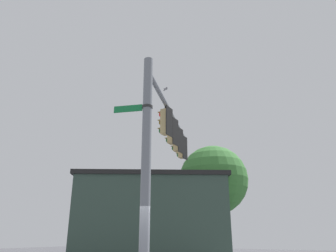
% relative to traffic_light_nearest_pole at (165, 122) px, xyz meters
% --- Properties ---
extents(signal_pole, '(0.30, 0.30, 7.31)m').
position_rel_traffic_light_nearest_pole_xyz_m(signal_pole, '(-2.64, -0.80, -2.40)').
color(signal_pole, slate).
rests_on(signal_pole, ground).
extents(mast_arm, '(8.04, 2.52, 0.18)m').
position_rel_traffic_light_nearest_pole_xyz_m(mast_arm, '(1.36, 0.38, 0.79)').
color(mast_arm, slate).
extents(traffic_light_nearest_pole, '(0.54, 0.49, 1.31)m').
position_rel_traffic_light_nearest_pole_xyz_m(traffic_light_nearest_pole, '(0.00, 0.00, 0.00)').
color(traffic_light_nearest_pole, black).
extents(traffic_light_mid_inner, '(0.54, 0.49, 1.31)m').
position_rel_traffic_light_nearest_pole_xyz_m(traffic_light_mid_inner, '(1.30, 0.38, 0.00)').
color(traffic_light_mid_inner, black).
extents(traffic_light_mid_outer, '(0.54, 0.49, 1.31)m').
position_rel_traffic_light_nearest_pole_xyz_m(traffic_light_mid_outer, '(2.61, 0.77, 0.00)').
color(traffic_light_mid_outer, black).
extents(traffic_light_arm_end, '(0.54, 0.49, 1.31)m').
position_rel_traffic_light_nearest_pole_xyz_m(traffic_light_arm_end, '(3.91, 1.15, 0.00)').
color(traffic_light_arm_end, black).
extents(street_name_sign, '(0.50, 1.25, 0.22)m').
position_rel_traffic_light_nearest_pole_xyz_m(street_name_sign, '(-2.71, -0.54, -0.48)').
color(street_name_sign, '#147238').
extents(bird_flying, '(0.29, 0.40, 0.10)m').
position_rel_traffic_light_nearest_pole_xyz_m(bird_flying, '(4.27, 2.31, 3.84)').
color(bird_flying, gray).
extents(storefront_building, '(10.03, 11.56, 5.74)m').
position_rel_traffic_light_nearest_pole_xyz_m(storefront_building, '(8.92, 5.95, -3.17)').
color(storefront_building, '#33473D').
rests_on(storefront_building, ground).
extents(tree_by_storefront, '(5.00, 5.00, 8.13)m').
position_rel_traffic_light_nearest_pole_xyz_m(tree_by_storefront, '(11.55, 2.25, -0.44)').
color(tree_by_storefront, '#4C3823').
rests_on(tree_by_storefront, ground).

